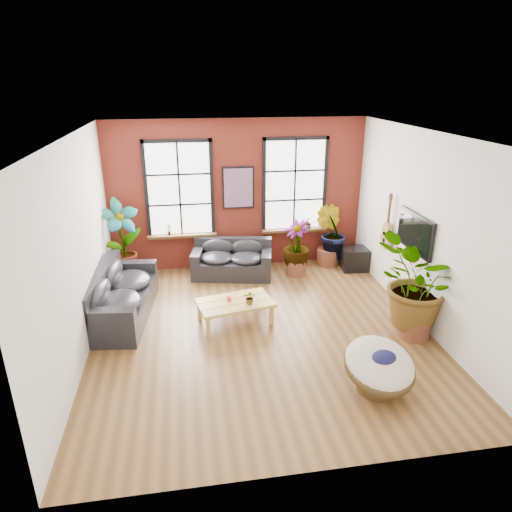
{
  "coord_description": "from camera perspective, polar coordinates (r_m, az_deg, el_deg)",
  "views": [
    {
      "loc": [
        -1.26,
        -7.16,
        4.35
      ],
      "look_at": [
        0.0,
        0.6,
        1.25
      ],
      "focal_mm": 32.0,
      "sensor_mm": 36.0,
      "label": 1
    }
  ],
  "objects": [
    {
      "name": "floor_plant_right_wall",
      "position": [
        8.37,
        19.56,
        -3.4
      ],
      "size": [
        1.99,
        2.0,
        1.68
      ],
      "primitive_type": "imported",
      "rotation": [
        0.0,
        0.0,
        3.97
      ],
      "color": "#254F15",
      "rests_on": "ground"
    },
    {
      "name": "pot_mid",
      "position": [
        10.77,
        5.02,
        -1.39
      ],
      "size": [
        0.62,
        0.62,
        0.34
      ],
      "rotation": [
        0.0,
        0.0,
        0.4
      ],
      "color": "brown",
      "rests_on": "ground"
    },
    {
      "name": "pot_back_left",
      "position": [
        10.7,
        -15.99,
        -2.19
      ],
      "size": [
        0.62,
        0.62,
        0.4
      ],
      "rotation": [
        0.0,
        0.0,
        -0.16
      ],
      "color": "brown",
      "rests_on": "ground"
    },
    {
      "name": "floor_plant_back_right",
      "position": [
        11.24,
        9.3,
        2.89
      ],
      "size": [
        0.94,
        0.91,
        1.33
      ],
      "primitive_type": "imported",
      "rotation": [
        0.0,
        0.0,
        2.51
      ],
      "color": "#254F15",
      "rests_on": "ground"
    },
    {
      "name": "pot_back_right",
      "position": [
        11.43,
        8.98,
        -0.06
      ],
      "size": [
        0.71,
        0.71,
        0.4
      ],
      "rotation": [
        0.0,
        0.0,
        0.36
      ],
      "color": "brown",
      "rests_on": "ground"
    },
    {
      "name": "tv_wall_unit",
      "position": [
        9.25,
        18.26,
        2.74
      ],
      "size": [
        0.13,
        1.86,
        1.2
      ],
      "color": "black",
      "rests_on": "room"
    },
    {
      "name": "sill_plant_left",
      "position": [
        10.82,
        -10.85,
        3.28
      ],
      "size": [
        0.17,
        0.17,
        0.27
      ],
      "primitive_type": "imported",
      "rotation": [
        0.0,
        0.0,
        0.79
      ],
      "color": "#254F15",
      "rests_on": "room"
    },
    {
      "name": "floor_plant_back_left",
      "position": [
        10.44,
        -16.44,
        2.09
      ],
      "size": [
        1.12,
        1.01,
        1.77
      ],
      "primitive_type": "imported",
      "rotation": [
        0.0,
        0.0,
        0.51
      ],
      "color": "#254F15",
      "rests_on": "ground"
    },
    {
      "name": "media_box",
      "position": [
        11.22,
        12.29,
        -0.33
      ],
      "size": [
        0.69,
        0.59,
        0.54
      ],
      "rotation": [
        0.0,
        0.0,
        -0.09
      ],
      "color": "black",
      "rests_on": "ground"
    },
    {
      "name": "sofa_left",
      "position": [
        9.16,
        -16.85,
        -4.85
      ],
      "size": [
        1.28,
        2.49,
        0.94
      ],
      "rotation": [
        0.0,
        0.0,
        1.45
      ],
      "color": "black",
      "rests_on": "ground"
    },
    {
      "name": "papasan_chair",
      "position": [
        7.08,
        15.18,
        -13.18
      ],
      "size": [
        1.25,
        1.26,
        0.79
      ],
      "rotation": [
        0.0,
        0.0,
        0.21
      ],
      "color": "#4A371A",
      "rests_on": "ground"
    },
    {
      "name": "floor_plant_mid",
      "position": [
        10.6,
        5.09,
        1.39
      ],
      "size": [
        0.89,
        0.89,
        1.15
      ],
      "primitive_type": "imported",
      "rotation": [
        0.0,
        0.0,
        5.29
      ],
      "color": "#254F15",
      "rests_on": "ground"
    },
    {
      "name": "sill_plant_right",
      "position": [
        11.21,
        6.54,
        4.17
      ],
      "size": [
        0.19,
        0.19,
        0.27
      ],
      "primitive_type": "imported",
      "rotation": [
        0.0,
        0.0,
        3.49
      ],
      "color": "#254F15",
      "rests_on": "room"
    },
    {
      "name": "poster",
      "position": [
        10.69,
        -2.23,
        8.53
      ],
      "size": [
        0.74,
        0.06,
        0.98
      ],
      "color": "black",
      "rests_on": "room"
    },
    {
      "name": "coffee_table",
      "position": [
        8.58,
        -2.64,
        -5.98
      ],
      "size": [
        1.51,
        1.05,
        0.53
      ],
      "rotation": [
        0.0,
        0.0,
        0.2
      ],
      "color": "gold",
      "rests_on": "ground"
    },
    {
      "name": "table_plant",
      "position": [
        8.4,
        -0.75,
        -5.21
      ],
      "size": [
        0.29,
        0.27,
        0.25
      ],
      "primitive_type": "imported",
      "rotation": [
        0.0,
        0.0,
        -0.38
      ],
      "color": "#254F15",
      "rests_on": "coffee_table"
    },
    {
      "name": "room",
      "position": [
        7.86,
        0.53,
        2.17
      ],
      "size": [
        6.04,
        6.54,
        3.54
      ],
      "color": "brown",
      "rests_on": "ground"
    },
    {
      "name": "pot_right_wall",
      "position": [
        8.7,
        19.17,
        -8.26
      ],
      "size": [
        0.6,
        0.6,
        0.41
      ],
      "rotation": [
        0.0,
        0.0,
        -0.08
      ],
      "color": "brown",
      "rests_on": "ground"
    },
    {
      "name": "sofa_back",
      "position": [
        10.62,
        -2.99,
        -0.48
      ],
      "size": [
        1.96,
        1.23,
        0.83
      ],
      "rotation": [
        0.0,
        0.0,
        -0.2
      ],
      "color": "black",
      "rests_on": "ground"
    }
  ]
}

